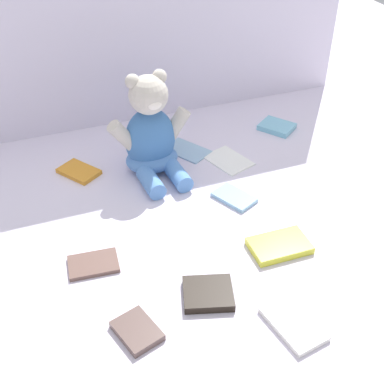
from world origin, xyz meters
name	(u,v)px	position (x,y,z in m)	size (l,w,h in m)	color
ground_plane	(182,200)	(0.00, 0.00, 0.00)	(3.20, 3.20, 0.00)	silver
backdrop_drape	(124,10)	(0.00, 0.49, 0.36)	(1.50, 0.03, 0.72)	silver
teddy_bear	(151,136)	(-0.03, 0.17, 0.11)	(0.25, 0.22, 0.29)	#3F72B2
book_case_0	(234,197)	(0.13, -0.04, 0.01)	(0.07, 0.11, 0.01)	#86B7D9
book_case_1	(93,264)	(-0.27, -0.16, 0.01)	(0.08, 0.11, 0.01)	brown
book_case_2	(279,246)	(0.15, -0.26, 0.01)	(0.09, 0.14, 0.02)	yellow
book_case_3	(277,127)	(0.42, 0.25, 0.01)	(0.08, 0.10, 0.02)	#75BED8
book_case_4	(79,171)	(-0.23, 0.22, 0.01)	(0.07, 0.11, 0.01)	orange
book_case_5	(187,150)	(0.10, 0.23, 0.00)	(0.09, 0.13, 0.01)	#8EB6D2
book_case_6	(137,331)	(-0.23, -0.38, 0.01)	(0.07, 0.10, 0.02)	brown
book_case_7	(228,160)	(0.20, 0.13, 0.00)	(0.10, 0.13, 0.01)	white
book_case_8	(208,294)	(-0.06, -0.34, 0.01)	(0.09, 0.11, 0.02)	black
book_case_9	(294,324)	(0.07, -0.47, 0.01)	(0.08, 0.13, 0.01)	white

